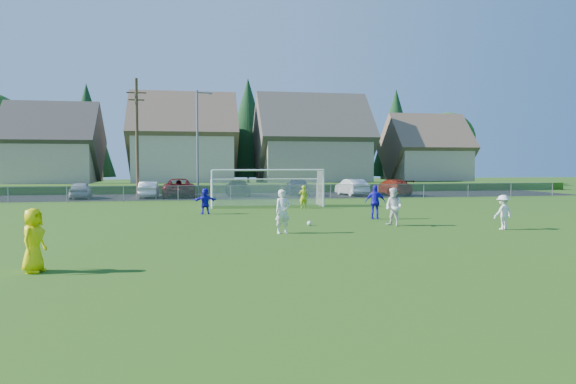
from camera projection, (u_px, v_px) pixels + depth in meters
The scene contains 24 objects.
ground at pixel (327, 243), 18.54m from camera, with size 160.00×160.00×0.00m, color #193D0C.
asphalt_lot at pixel (249, 196), 45.57m from camera, with size 60.00×60.00×0.00m, color black.
grass_embankment at pixel (242, 188), 52.91m from camera, with size 70.00×6.00×0.80m, color #1E420F.
soccer_ball at pixel (309, 223), 23.60m from camera, with size 0.22×0.22×0.22m, color white.
referee at pixel (33, 240), 13.40m from camera, with size 0.83×0.54×1.69m, color #FFEA05.
player_white_a at pixel (283, 211), 20.96m from camera, with size 0.66×0.43×1.80m, color white.
player_white_b at pixel (394, 207), 23.45m from camera, with size 0.85×0.66×1.75m, color white.
player_white_c at pixel (503, 212), 22.23m from camera, with size 0.97×0.56×1.50m, color white.
player_blue_a at pixel (375, 202), 26.37m from camera, with size 1.03×0.43×1.75m, color #1D15CA.
player_blue_b at pixel (205, 201), 29.05m from camera, with size 1.37×0.44×1.48m, color #1D15CA.
goalkeeper at pixel (303, 197), 32.73m from camera, with size 0.54×0.35×1.48m, color #BCD118.
car_a at pixel (81, 190), 42.10m from camera, with size 1.63×4.06×1.38m, color #A9AAB1.
car_b at pixel (149, 190), 42.97m from camera, with size 1.45×4.14×1.37m, color white.
car_c at pixel (179, 188), 44.07m from camera, with size 2.63×5.71×1.59m, color #52090D.
car_d at pixel (237, 188), 45.52m from camera, with size 1.98×4.88×1.42m, color black.
car_e at pixel (297, 187), 46.43m from camera, with size 1.87×4.65×1.59m, color #11183E.
car_f at pixel (352, 187), 46.32m from camera, with size 1.55×4.45×1.47m, color white.
car_g at pixel (392, 187), 46.53m from camera, with size 2.03×4.99×1.45m, color maroon.
soccer_goal at pixel (267, 182), 34.22m from camera, with size 7.42×1.90×2.50m.
chainlink_fence at pixel (256, 192), 40.13m from camera, with size 52.06×0.06×1.20m.
streetlight at pixel (198, 140), 43.04m from camera, with size 1.38×0.18×9.00m.
utility_pole at pixel (137, 137), 43.11m from camera, with size 1.60×0.26×10.00m.
houses_row at pixel (253, 126), 60.22m from camera, with size 53.90×11.45×13.27m.
tree_row at pixel (240, 132), 66.24m from camera, with size 65.98×12.36×13.80m.
Camera 1 is at (-4.66, -17.87, 2.84)m, focal length 32.00 mm.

